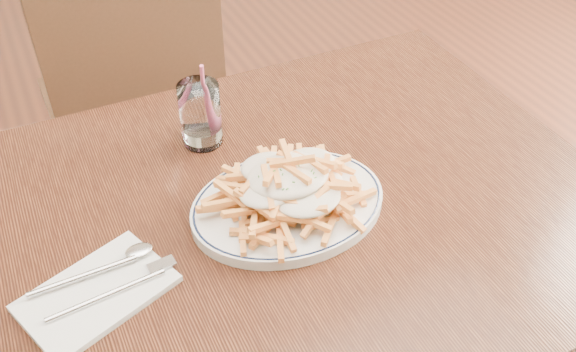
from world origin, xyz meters
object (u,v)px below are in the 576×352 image
table (244,253)px  fries_plate (288,205)px  water_glass (201,117)px  chair_far (134,92)px  loaded_fries (288,182)px

table → fries_plate: (0.07, -0.01, 0.09)m
fries_plate → water_glass: bearing=104.9°
table → water_glass: size_ratio=7.63×
table → chair_far: chair_far is taller
chair_far → water_glass: (0.01, -0.56, 0.28)m
chair_far → water_glass: 0.63m
chair_far → loaded_fries: (0.07, -0.79, 0.29)m
chair_far → water_glass: size_ratio=5.87×
loaded_fries → table: bearing=170.6°
water_glass → fries_plate: bearing=-75.1°
table → loaded_fries: 0.16m
table → fries_plate: size_ratio=3.15×
fries_plate → loaded_fries: (-0.00, 0.00, 0.05)m
table → loaded_fries: loaded_fries is taller
chair_far → loaded_fries: bearing=-84.8°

